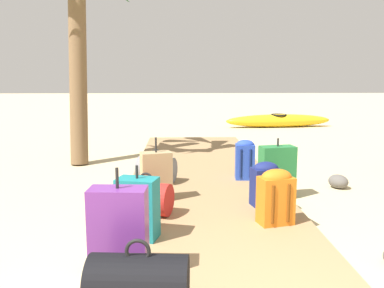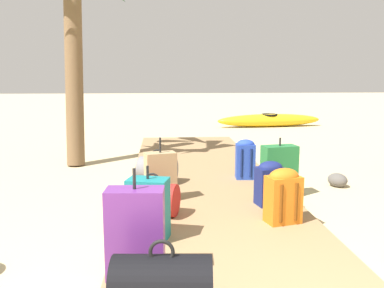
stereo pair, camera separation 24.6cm
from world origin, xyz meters
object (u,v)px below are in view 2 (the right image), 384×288
object	(u,v)px
backpack_orange	(283,194)
duffel_bag_black	(162,286)
suitcase_green	(279,168)
kayak	(269,120)
suitcase_tan	(161,177)
suitcase_purple	(135,233)
suitcase_teal	(148,209)
backpack_navy	(270,182)
backpack_blue	(245,158)
duffel_bag_grey	(157,169)
duffel_bag_red	(153,199)

from	to	relation	value
backpack_orange	duffel_bag_black	xyz separation A→B (m)	(-1.23, -1.59, -0.10)
suitcase_green	kayak	world-z (taller)	suitcase_green
suitcase_tan	suitcase_purple	world-z (taller)	suitcase_purple
suitcase_teal	kayak	bearing A→B (deg)	68.87
backpack_navy	suitcase_purple	size ratio (longest dim) A/B	0.62
kayak	suitcase_tan	bearing A→B (deg)	-113.38
backpack_orange	duffel_bag_black	bearing A→B (deg)	-127.82
suitcase_tan	suitcase_teal	bearing A→B (deg)	-95.31
duffel_bag_black	kayak	world-z (taller)	duffel_bag_black
backpack_blue	backpack_navy	distance (m)	1.26
suitcase_green	duffel_bag_black	bearing A→B (deg)	-118.89
backpack_blue	backpack_navy	xyz separation A→B (m)	(0.04, -1.25, -0.03)
suitcase_green	suitcase_purple	xyz separation A→B (m)	(-1.71, -2.22, 0.04)
suitcase_green	duffel_bag_grey	xyz separation A→B (m)	(-1.58, 0.56, -0.12)
backpack_navy	duffel_bag_black	bearing A→B (deg)	-119.86
suitcase_green	suitcase_tan	xyz separation A→B (m)	(-1.53, -0.31, -0.00)
backpack_blue	suitcase_tan	size ratio (longest dim) A/B	0.75
duffel_bag_black	suitcase_tan	size ratio (longest dim) A/B	0.86
suitcase_green	kayak	size ratio (longest dim) A/B	0.21
backpack_orange	kayak	world-z (taller)	backpack_orange
duffel_bag_black	suitcase_teal	bearing A→B (deg)	95.67
backpack_orange	suitcase_teal	size ratio (longest dim) A/B	0.82
suitcase_green	kayak	xyz separation A→B (m)	(1.74, 7.26, -0.18)
duffel_bag_grey	suitcase_teal	bearing A→B (deg)	-91.73
backpack_orange	suitcase_purple	size ratio (longest dim) A/B	0.68
suitcase_teal	backpack_navy	distance (m)	1.65
backpack_blue	suitcase_purple	xyz separation A→B (m)	(-1.40, -2.90, 0.04)
suitcase_tan	kayak	bearing A→B (deg)	66.62
duffel_bag_black	backpack_navy	world-z (taller)	backpack_navy
duffel_bag_grey	kayak	bearing A→B (deg)	63.64
suitcase_green	backpack_navy	distance (m)	0.63
duffel_bag_red	suitcase_tan	distance (m)	0.54
backpack_navy	suitcase_purple	bearing A→B (deg)	-131.24
suitcase_purple	kayak	xyz separation A→B (m)	(3.45, 9.47, -0.22)
backpack_orange	duffel_bag_grey	distance (m)	2.16
suitcase_green	duffel_bag_black	size ratio (longest dim) A/B	1.07
duffel_bag_red	kayak	xyz separation A→B (m)	(3.35, 8.08, -0.06)
duffel_bag_red	backpack_navy	distance (m)	1.37
duffel_bag_red	suitcase_teal	world-z (taller)	suitcase_teal
suitcase_tan	suitcase_purple	bearing A→B (deg)	-95.37
suitcase_tan	suitcase_teal	size ratio (longest dim) A/B	1.11
suitcase_tan	duffel_bag_black	bearing A→B (deg)	-89.64
backpack_orange	backpack_navy	distance (m)	0.59
duffel_bag_black	backpack_navy	distance (m)	2.51
backpack_orange	duffel_bag_grey	xyz separation A→B (m)	(-1.30, 1.72, -0.12)
duffel_bag_red	suitcase_tan	world-z (taller)	suitcase_tan
suitcase_green	duffel_bag_grey	size ratio (longest dim) A/B	1.17
suitcase_green	backpack_navy	world-z (taller)	suitcase_green
kayak	backpack_navy	bearing A→B (deg)	-104.37
backpack_blue	suitcase_purple	bearing A→B (deg)	-115.81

